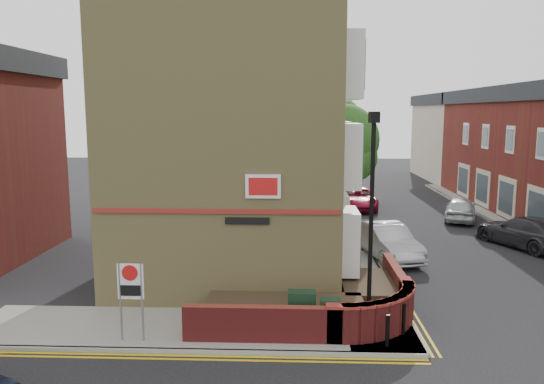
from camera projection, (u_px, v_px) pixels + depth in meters
The scene contains 25 objects.
ground at pixel (313, 356), 14.06m from camera, with size 120.00×120.00×0.00m, color black.
pavement_corner at pixel (193, 329), 15.67m from camera, with size 13.00×3.00×0.12m, color gray.
pavement_main at pixel (339, 226), 29.78m from camera, with size 2.00×32.00×0.12m, color gray.
kerb_side at pixel (183, 351), 14.19m from camera, with size 13.00×0.15×0.12m, color gray.
kerb_main_near at pixel (356, 226), 29.73m from camera, with size 0.15×32.00×0.12m, color gray.
kerb_main_far at pixel (524, 240), 26.45m from camera, with size 0.15×40.00×0.12m, color gray.
yellow_lines_side at pixel (181, 357), 13.95m from camera, with size 13.00×0.28×0.01m, color gold.
yellow_lines_main at pixel (361, 227), 29.73m from camera, with size 0.28×32.00×0.01m, color gold.
corner_building at pixel (237, 116), 21.14m from camera, with size 8.95×10.40×13.60m.
garden_wall at pixel (310, 319), 16.53m from camera, with size 6.80×6.00×1.20m, color maroon, non-canonical shape.
lamppost at pixel (371, 224), 14.68m from camera, with size 0.25×0.50×6.30m.
utility_cabinet_large at pixel (302, 311), 15.25m from camera, with size 0.80×0.45×1.20m, color black.
utility_cabinet_small at pixel (330, 318), 14.93m from camera, with size 0.55×0.40×1.10m, color black.
bollard_near at pixel (387, 331), 14.29m from camera, with size 0.11×0.11×0.90m, color black.
bollard_far at pixel (404, 319), 15.06m from camera, with size 0.11×0.11×0.90m, color black.
zone_sign at pixel (131, 288), 14.51m from camera, with size 0.72×0.07×2.20m.
far_terrace_cream at pixel (452, 137), 50.40m from camera, with size 5.40×12.40×8.00m.
tree_near at pixel (344, 145), 27.14m from camera, with size 3.64×3.65×6.70m.
tree_mid at pixel (332, 130), 34.97m from camera, with size 4.03×4.03×7.42m.
tree_far at pixel (325, 130), 42.92m from camera, with size 3.81×3.81×7.00m.
traffic_light_assembly at pixel (334, 162), 38.24m from camera, with size 0.20×0.16×4.20m.
silver_car_near at pixel (387, 241), 23.34m from camera, with size 1.60×4.60×1.52m, color #ADADB5.
red_car_main at pixel (358, 198), 35.26m from camera, with size 2.34×5.07×1.41m, color maroon.
grey_car_far at pixel (525, 232), 25.21m from camera, with size 2.10×5.15×1.50m, color #2C2B30.
silver_car_far at pixel (460, 209), 31.34m from camera, with size 1.69×4.20×1.43m, color #B0B5B8.
Camera 1 is at (-0.56, -13.28, 6.42)m, focal length 35.00 mm.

